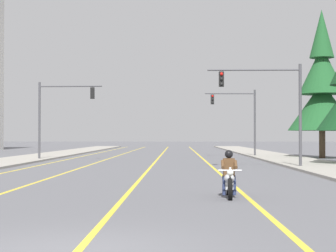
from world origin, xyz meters
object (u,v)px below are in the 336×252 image
(motorcycle_with_rider, at_px, (229,178))
(traffic_signal_mid_right, at_px, (240,113))
(conifer_tree_right_verge_far, at_px, (322,90))
(traffic_signal_near_left, at_px, (58,108))
(traffic_signal_near_right, at_px, (273,98))

(motorcycle_with_rider, bearing_deg, traffic_signal_mid_right, 83.26)
(traffic_signal_mid_right, xyz_separation_m, conifer_tree_right_verge_far, (6.73, -3.19, 1.84))
(traffic_signal_near_left, height_order, traffic_signal_mid_right, same)
(motorcycle_with_rider, relative_size, traffic_signal_near_left, 0.35)
(traffic_signal_mid_right, bearing_deg, motorcycle_with_rider, -96.74)
(conifer_tree_right_verge_far, bearing_deg, traffic_signal_near_left, -167.71)
(conifer_tree_right_verge_far, bearing_deg, traffic_signal_mid_right, 154.61)
(traffic_signal_near_right, xyz_separation_m, traffic_signal_near_left, (-15.17, 11.26, -0.03))
(traffic_signal_near_right, distance_m, conifer_tree_right_verge_far, 17.58)
(traffic_signal_near_left, relative_size, traffic_signal_mid_right, 1.00)
(traffic_signal_near_right, relative_size, conifer_tree_right_verge_far, 0.48)
(motorcycle_with_rider, bearing_deg, traffic_signal_near_right, 76.20)
(traffic_signal_near_right, xyz_separation_m, traffic_signal_mid_right, (0.16, 19.26, -0.05))
(traffic_signal_near_right, bearing_deg, motorcycle_with_rider, -103.80)
(traffic_signal_near_right, bearing_deg, traffic_signal_near_left, 143.41)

